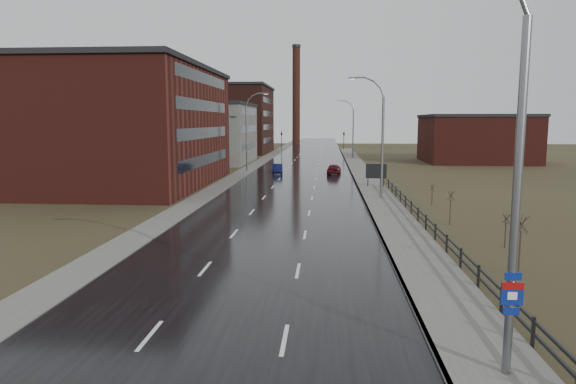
% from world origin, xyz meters
% --- Properties ---
extents(road, '(14.00, 300.00, 0.06)m').
position_xyz_m(road, '(0.00, 60.00, 0.03)').
color(road, black).
rests_on(road, ground).
extents(sidewalk_right, '(3.20, 180.00, 0.18)m').
position_xyz_m(sidewalk_right, '(8.60, 35.00, 0.09)').
color(sidewalk_right, '#595651').
rests_on(sidewalk_right, ground).
extents(curb_right, '(0.16, 180.00, 0.18)m').
position_xyz_m(curb_right, '(7.08, 35.00, 0.09)').
color(curb_right, slate).
rests_on(curb_right, ground).
extents(sidewalk_left, '(2.40, 260.00, 0.12)m').
position_xyz_m(sidewalk_left, '(-8.20, 60.00, 0.06)').
color(sidewalk_left, '#595651').
rests_on(sidewalk_left, ground).
extents(warehouse_near, '(22.44, 28.56, 13.50)m').
position_xyz_m(warehouse_near, '(-20.99, 45.00, 6.76)').
color(warehouse_near, '#471914').
rests_on(warehouse_near, ground).
extents(warehouse_mid, '(16.32, 20.40, 10.50)m').
position_xyz_m(warehouse_mid, '(-17.99, 78.00, 5.26)').
color(warehouse_mid, slate).
rests_on(warehouse_mid, ground).
extents(warehouse_far, '(26.52, 24.48, 15.50)m').
position_xyz_m(warehouse_far, '(-22.99, 108.00, 7.76)').
color(warehouse_far, '#331611').
rests_on(warehouse_far, ground).
extents(building_right, '(18.36, 16.32, 8.50)m').
position_xyz_m(building_right, '(30.30, 82.00, 4.26)').
color(building_right, '#471914').
rests_on(building_right, ground).
extents(smokestack, '(2.70, 2.70, 30.70)m').
position_xyz_m(smokestack, '(-6.00, 150.00, 15.50)').
color(smokestack, '#331611').
rests_on(smokestack, ground).
extents(streetlight_main, '(3.91, 0.29, 12.11)m').
position_xyz_m(streetlight_main, '(8.47, 2.00, 6.06)').
color(streetlight_main, slate).
rests_on(streetlight_main, ground).
extents(streetlight_right_mid, '(3.36, 0.28, 11.35)m').
position_xyz_m(streetlight_right_mid, '(8.50, 36.00, 5.84)').
color(streetlight_right_mid, slate).
rests_on(streetlight_right_mid, ground).
extents(streetlight_left, '(3.36, 0.28, 11.35)m').
position_xyz_m(streetlight_left, '(-7.70, 62.00, 5.84)').
color(streetlight_left, slate).
rests_on(streetlight_left, ground).
extents(streetlight_right_far, '(3.36, 0.28, 11.35)m').
position_xyz_m(streetlight_right_far, '(8.50, 90.00, 5.84)').
color(streetlight_right_far, slate).
rests_on(streetlight_right_far, ground).
extents(guardrail, '(0.10, 53.05, 1.10)m').
position_xyz_m(guardrail, '(10.30, 18.31, 0.71)').
color(guardrail, black).
rests_on(guardrail, ground).
extents(shrub_c, '(0.69, 0.73, 2.93)m').
position_xyz_m(shrub_c, '(12.80, 12.17, 1.56)').
color(shrub_c, '#382D23').
rests_on(shrub_c, ground).
extents(shrub_d, '(0.48, 0.50, 2.00)m').
position_xyz_m(shrub_d, '(14.03, 17.75, 1.06)').
color(shrub_d, '#382D23').
rests_on(shrub_d, ground).
extents(shrub_e, '(0.58, 0.61, 2.45)m').
position_xyz_m(shrub_e, '(12.43, 24.35, 1.30)').
color(shrub_e, '#382D23').
rests_on(shrub_e, ground).
extents(shrub_f, '(0.44, 0.46, 1.82)m').
position_xyz_m(shrub_f, '(12.89, 33.02, 0.96)').
color(shrub_f, '#382D23').
rests_on(shrub_f, ground).
extents(billboard, '(2.27, 0.17, 2.65)m').
position_xyz_m(billboard, '(9.10, 44.57, 1.77)').
color(billboard, black).
rests_on(billboard, ground).
extents(traffic_light_left, '(0.58, 2.73, 5.30)m').
position_xyz_m(traffic_light_left, '(-8.00, 120.00, 4.60)').
color(traffic_light_left, black).
rests_on(traffic_light_left, ground).
extents(traffic_light_right, '(0.58, 2.73, 5.30)m').
position_xyz_m(traffic_light_right, '(8.00, 120.00, 4.60)').
color(traffic_light_right, black).
rests_on(traffic_light_right, ground).
extents(car_near, '(1.81, 4.15, 1.33)m').
position_xyz_m(car_near, '(-3.21, 58.96, 0.66)').
color(car_near, '#0B0F39').
rests_on(car_near, ground).
extents(car_far, '(2.17, 4.39, 1.44)m').
position_xyz_m(car_far, '(4.67, 58.59, 0.72)').
color(car_far, '#480C15').
rests_on(car_far, ground).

